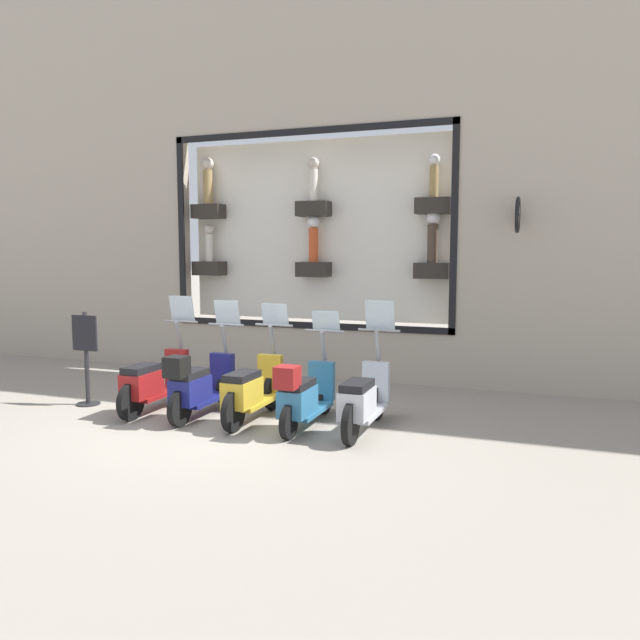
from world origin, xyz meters
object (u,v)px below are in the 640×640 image
(scooter_navy_3, at_px, (198,385))
(scooter_red_4, at_px, (153,382))
(scooter_teal_1, at_px, (303,396))
(scooter_yellow_2, at_px, (251,390))
(scooter_silver_0, at_px, (363,400))
(shop_sign_post, at_px, (86,356))

(scooter_navy_3, xyz_separation_m, scooter_red_4, (0.07, 0.81, -0.03))
(scooter_teal_1, distance_m, scooter_navy_3, 1.62)
(scooter_yellow_2, xyz_separation_m, scooter_navy_3, (-0.07, 0.81, 0.03))
(scooter_teal_1, height_order, scooter_navy_3, scooter_navy_3)
(scooter_silver_0, bearing_deg, scooter_navy_3, 91.57)
(scooter_silver_0, bearing_deg, shop_sign_post, 90.18)
(shop_sign_post, bearing_deg, scooter_navy_3, -91.50)
(scooter_silver_0, distance_m, shop_sign_post, 4.47)
(shop_sign_post, bearing_deg, scooter_red_4, -89.37)
(scooter_teal_1, xyz_separation_m, scooter_yellow_2, (0.08, 0.81, -0.01))
(scooter_silver_0, xyz_separation_m, shop_sign_post, (-0.01, 4.46, 0.32))
(scooter_silver_0, height_order, scooter_navy_3, scooter_silver_0)
(scooter_yellow_2, relative_size, scooter_red_4, 1.00)
(scooter_silver_0, distance_m, scooter_red_4, 3.25)
(scooter_navy_3, relative_size, scooter_red_4, 1.00)
(scooter_teal_1, bearing_deg, shop_sign_post, 88.99)
(scooter_red_4, bearing_deg, scooter_yellow_2, -90.03)
(scooter_navy_3, distance_m, scooter_red_4, 0.82)
(scooter_silver_0, distance_m, scooter_teal_1, 0.82)
(scooter_silver_0, xyz_separation_m, scooter_red_4, (-0.00, 3.25, -0.00))
(scooter_yellow_2, bearing_deg, scooter_silver_0, -89.95)
(scooter_navy_3, xyz_separation_m, shop_sign_post, (0.05, 2.02, 0.30))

